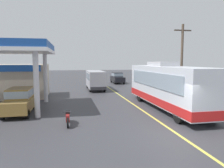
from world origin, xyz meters
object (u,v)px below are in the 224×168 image
object	(u,v)px
motorcycle_parked_forecourt	(68,117)
car_trailing_behind_bus	(117,77)
coach_bus_main	(167,87)
minibus_opposing_lane	(95,78)
car_at_pump	(20,99)
pedestrian_near_pump	(36,92)

from	to	relation	value
motorcycle_parked_forecourt	car_trailing_behind_bus	xyz separation A→B (m)	(8.07, 22.57, 0.57)
car_trailing_behind_bus	coach_bus_main	bearing A→B (deg)	-91.22
motorcycle_parked_forecourt	minibus_opposing_lane	bearing A→B (deg)	77.13
minibus_opposing_lane	car_at_pump	bearing A→B (deg)	-120.21
coach_bus_main	minibus_opposing_lane	xyz separation A→B (m)	(-4.20, 12.21, -0.25)
coach_bus_main	pedestrian_near_pump	bearing A→B (deg)	155.56
coach_bus_main	car_trailing_behind_bus	xyz separation A→B (m)	(0.42, 19.66, -0.71)
car_at_pump	pedestrian_near_pump	world-z (taller)	car_at_pump
coach_bus_main	car_at_pump	size ratio (longest dim) A/B	2.63
car_at_pump	minibus_opposing_lane	distance (m)	13.50
coach_bus_main	minibus_opposing_lane	size ratio (longest dim) A/B	1.80
coach_bus_main	car_trailing_behind_bus	world-z (taller)	coach_bus_main
motorcycle_parked_forecourt	car_at_pump	bearing A→B (deg)	134.11
minibus_opposing_lane	car_trailing_behind_bus	distance (m)	8.78
car_trailing_behind_bus	minibus_opposing_lane	bearing A→B (deg)	-121.78
pedestrian_near_pump	coach_bus_main	bearing A→B (deg)	-24.44
car_trailing_behind_bus	motorcycle_parked_forecourt	bearing A→B (deg)	-109.68
car_trailing_behind_bus	pedestrian_near_pump	bearing A→B (deg)	-126.40
minibus_opposing_lane	motorcycle_parked_forecourt	distance (m)	15.53
coach_bus_main	motorcycle_parked_forecourt	bearing A→B (deg)	-159.24
car_at_pump	motorcycle_parked_forecourt	world-z (taller)	car_at_pump
minibus_opposing_lane	pedestrian_near_pump	world-z (taller)	minibus_opposing_lane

